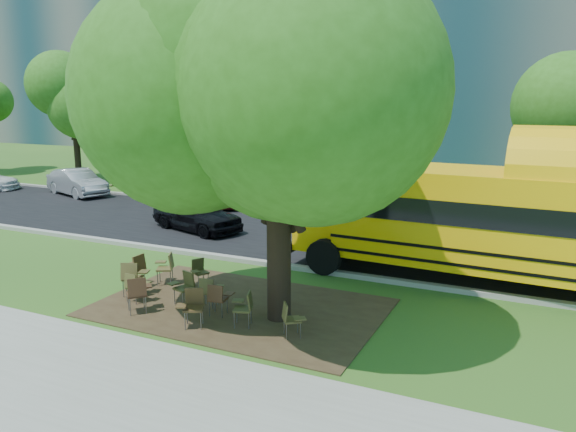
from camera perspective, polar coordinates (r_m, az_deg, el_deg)
The scene contains 31 objects.
ground at distance 15.13m, azimuth -7.32°, elevation -8.03°, with size 160.00×160.00×0.00m, color #264D18.
sidewalk at distance 11.59m, azimuth -21.18°, elevation -15.16°, with size 60.00×4.00×0.04m, color gray.
dirt_patch at distance 14.24m, azimuth -4.98°, elevation -9.22°, with size 7.00×4.50×0.03m, color #382819.
asphalt_road at distance 21.09m, azimuth 2.93°, elevation -2.13°, with size 80.00×8.00×0.04m, color black.
kerb_near at distance 17.58m, azimuth -2.06°, elevation -4.84°, with size 80.00×0.25×0.14m, color gray.
kerb_far at distance 24.83m, azimuth 6.54°, elevation 0.08°, with size 80.00×0.25×0.14m, color gray.
building_main at distance 50.80m, azimuth 7.41°, elevation 18.48°, with size 38.00×16.00×22.00m, color #63625E.
building_left at distance 69.38m, azimuth -16.70°, elevation 15.49°, with size 26.00×14.00×20.00m, color #63625E.
bg_tree_0 at distance 31.81m, azimuth -13.34°, elevation 10.61°, with size 5.20×5.20×7.18m.
bg_tree_1 at distance 38.67m, azimuth -21.03°, elevation 11.54°, with size 6.00×6.00×8.40m.
bg_tree_2 at distance 30.72m, azimuth 0.75°, elevation 10.21°, with size 4.80×4.80×6.62m.
bg_tree_3 at distance 25.94m, azimuth 26.29°, elevation 10.49°, with size 5.60×5.60×7.84m.
main_tree at distance 12.50m, azimuth -0.99°, elevation 12.31°, with size 7.20×7.20×8.84m.
school_bus at distance 16.28m, azimuth 25.23°, elevation -0.90°, with size 13.18×3.51×3.19m.
chair_0 at distance 15.29m, azimuth -15.52°, elevation -5.81°, with size 0.66×0.73×0.96m.
chair_1 at distance 14.85m, azimuth -15.32°, elevation -6.75°, with size 0.54×0.47×0.80m.
chair_2 at distance 14.08m, azimuth -15.01°, elevation -7.38°, with size 0.64×0.81×0.94m.
chair_3 at distance 14.49m, azimuth -10.48°, elevation -6.87°, with size 0.65×0.51×0.85m.
chair_4 at distance 13.57m, azimuth -7.11°, elevation -8.12°, with size 0.55×0.56×0.83m.
chair_5 at distance 13.06m, azimuth -9.67°, elevation -8.79°, with size 0.62×0.73×0.91m.
chair_6 at distance 12.94m, azimuth -4.41°, elevation -9.03°, with size 0.65×0.58×0.84m.
chair_7 at distance 12.36m, azimuth 0.23°, elevation -10.22°, with size 0.66×0.52×0.78m.
chair_8 at distance 15.92m, azimuth -15.16°, elevation -5.07°, with size 0.57×0.63×0.97m.
chair_9 at distance 16.06m, azimuth -12.22°, elevation -4.91°, with size 0.74×0.62×0.91m.
chair_10 at distance 15.77m, azimuth -9.03°, elevation -5.41°, with size 0.51×0.65×0.78m.
chair_11 at distance 14.12m, azimuth -8.02°, elevation -7.39°, with size 0.54×0.55×0.80m.
black_car at distance 22.26m, azimuth -9.26°, elevation 0.28°, with size 1.65×4.11×1.40m, color black.
bg_car_silver at distance 31.97m, azimuth -20.63°, elevation 3.21°, with size 1.50×4.30×1.42m, color gray.
bg_car_red at distance 27.53m, azimuth -7.83°, elevation 2.53°, with size 2.29×4.96×1.38m, color #5D1012.
pedestrian_a at distance 33.83m, azimuth -15.76°, elevation 4.09°, with size 0.57×0.37×1.55m, color navy.
pedestrian_b at distance 34.75m, azimuth -17.63°, elevation 4.41°, with size 0.89×0.69×1.83m, color #877551.
Camera 1 is at (7.74, -11.94, 5.15)m, focal length 35.00 mm.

